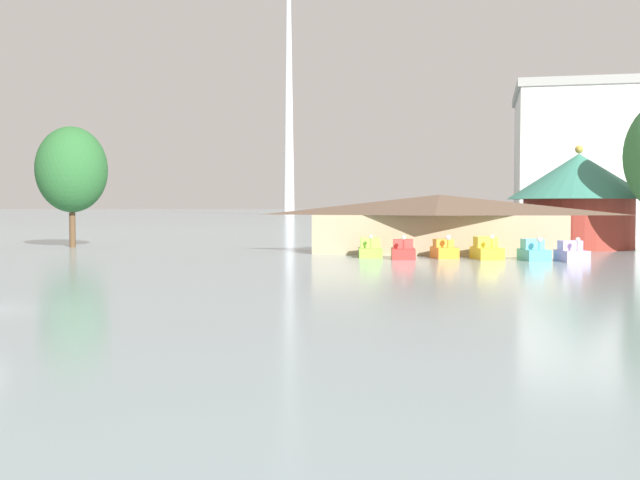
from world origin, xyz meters
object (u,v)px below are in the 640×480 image
object	(u,v)px
pedal_boat_cyan	(534,252)
distant_broadcast_tower	(289,24)
pedal_boat_yellow	(487,250)
green_roof_pavilion	(578,195)
pedal_boat_lavender	(571,253)
pedal_boat_red	(403,251)
pedal_boat_orange	(444,250)
boathouse	(439,223)
shoreline_tree_tall_left	(72,170)
pedal_boat_lime	(370,250)

from	to	relation	value
pedal_boat_cyan	distant_broadcast_tower	size ratio (longest dim) A/B	0.02
pedal_boat_yellow	green_roof_pavilion	size ratio (longest dim) A/B	0.27
pedal_boat_cyan	pedal_boat_lavender	size ratio (longest dim) A/B	1.08
pedal_boat_red	pedal_boat_yellow	world-z (taller)	pedal_boat_yellow
pedal_boat_lavender	distant_broadcast_tower	world-z (taller)	distant_broadcast_tower
pedal_boat_orange	pedal_boat_yellow	size ratio (longest dim) A/B	0.81
pedal_boat_red	boathouse	world-z (taller)	boathouse
pedal_boat_orange	green_roof_pavilion	distance (m)	18.78
pedal_boat_yellow	shoreline_tree_tall_left	world-z (taller)	shoreline_tree_tall_left
pedal_boat_yellow	pedal_boat_lavender	distance (m)	5.59
green_roof_pavilion	pedal_boat_orange	bearing A→B (deg)	-125.23
pedal_boat_red	pedal_boat_cyan	size ratio (longest dim) A/B	1.10
green_roof_pavilion	distant_broadcast_tower	distance (m)	284.42
shoreline_tree_tall_left	pedal_boat_yellow	bearing A→B (deg)	-12.04
pedal_boat_yellow	distant_broadcast_tower	bearing A→B (deg)	-178.97
boathouse	shoreline_tree_tall_left	xyz separation A→B (m)	(-32.11, 2.15, 4.46)
pedal_boat_orange	pedal_boat_red	bearing A→B (deg)	-84.30
boathouse	pedal_boat_cyan	bearing A→B (deg)	-42.41
pedal_boat_red	pedal_boat_yellow	distance (m)	5.72
pedal_boat_orange	boathouse	size ratio (longest dim) A/B	0.13
distant_broadcast_tower	pedal_boat_yellow	bearing A→B (deg)	-72.83
pedal_boat_red	shoreline_tree_tall_left	world-z (taller)	shoreline_tree_tall_left
pedal_boat_orange	green_roof_pavilion	xyz separation A→B (m)	(10.58, 14.98, 4.06)
pedal_boat_lavender	green_roof_pavilion	distance (m)	17.10
pedal_boat_lavender	boathouse	size ratio (longest dim) A/B	0.13
boathouse	green_roof_pavilion	xyz separation A→B (m)	(11.22, 9.76, 2.23)
pedal_boat_lime	boathouse	xyz separation A→B (m)	(4.55, 5.38, 1.83)
pedal_boat_yellow	distant_broadcast_tower	world-z (taller)	distant_broadcast_tower
pedal_boat_yellow	pedal_boat_lime	bearing A→B (deg)	-106.68
pedal_boat_red	pedal_boat_lavender	bearing A→B (deg)	80.77
pedal_boat_orange	pedal_boat_lavender	world-z (taller)	pedal_boat_orange
pedal_boat_orange	pedal_boat_yellow	world-z (taller)	pedal_boat_yellow
pedal_boat_lime	pedal_boat_yellow	bearing A→B (deg)	78.52
pedal_boat_cyan	boathouse	world-z (taller)	boathouse
pedal_boat_yellow	shoreline_tree_tall_left	distance (m)	36.97
pedal_boat_lavender	pedal_boat_lime	bearing A→B (deg)	-112.91
distant_broadcast_tower	pedal_boat_red	bearing A→B (deg)	-73.97
pedal_boat_red	pedal_boat_orange	world-z (taller)	pedal_boat_red
pedal_boat_lime	pedal_boat_yellow	world-z (taller)	pedal_boat_yellow
pedal_boat_lime	pedal_boat_lavender	bearing A→B (deg)	73.51
pedal_boat_cyan	distant_broadcast_tower	bearing A→B (deg)	-178.75
shoreline_tree_tall_left	pedal_boat_red	bearing A→B (deg)	-16.05
pedal_boat_lavender	boathouse	bearing A→B (deg)	-144.06
pedal_boat_red	shoreline_tree_tall_left	size ratio (longest dim) A/B	0.29
pedal_boat_orange	pedal_boat_yellow	distance (m)	2.90
pedal_boat_cyan	boathouse	xyz separation A→B (m)	(-6.62, 6.05, 1.80)
pedal_boat_lavender	distant_broadcast_tower	xyz separation A→B (m)	(-89.73, 274.05, 82.05)
pedal_boat_lavender	shoreline_tree_tall_left	world-z (taller)	shoreline_tree_tall_left
pedal_boat_orange	pedal_boat_cyan	xyz separation A→B (m)	(5.97, -0.84, 0.03)
pedal_boat_red	pedal_boat_yellow	xyz separation A→B (m)	(5.62, 1.03, 0.07)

